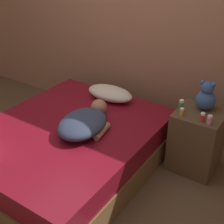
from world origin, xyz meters
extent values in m
plane|color=brown|center=(0.00, 0.00, 0.00)|extent=(12.00, 12.00, 0.00)
cube|color=#996B51|center=(0.00, 1.25, 1.30)|extent=(8.00, 0.06, 2.60)
cube|color=brown|center=(0.00, 0.00, 0.13)|extent=(1.59, 1.95, 0.25)
cube|color=maroon|center=(0.00, 0.00, 0.36)|extent=(1.56, 1.91, 0.22)
cube|color=brown|center=(1.08, 0.72, 0.32)|extent=(0.45, 0.44, 0.64)
ellipsoid|color=beige|center=(0.01, 0.76, 0.55)|extent=(0.57, 0.31, 0.15)
ellipsoid|color=#2D3851|center=(0.18, 0.04, 0.56)|extent=(0.53, 0.65, 0.17)
sphere|color=#A87556|center=(0.11, 0.40, 0.56)|extent=(0.17, 0.17, 0.17)
cylinder|color=#A87556|center=(0.36, 0.10, 0.51)|extent=(0.11, 0.27, 0.06)
sphere|color=#335693|center=(1.08, 0.83, 0.74)|extent=(0.19, 0.19, 0.19)
sphere|color=#335693|center=(1.08, 0.83, 0.87)|extent=(0.13, 0.13, 0.13)
sphere|color=#335693|center=(1.03, 0.83, 0.91)|extent=(0.05, 0.05, 0.05)
sphere|color=#335693|center=(1.13, 0.83, 0.91)|extent=(0.05, 0.05, 0.05)
cylinder|color=#3D8E4C|center=(0.90, 0.68, 0.68)|extent=(0.05, 0.05, 0.08)
cylinder|color=white|center=(0.90, 0.68, 0.74)|extent=(0.04, 0.04, 0.02)
cylinder|color=gold|center=(0.95, 0.59, 0.67)|extent=(0.04, 0.04, 0.06)
cylinder|color=white|center=(0.95, 0.59, 0.70)|extent=(0.04, 0.04, 0.02)
cylinder|color=pink|center=(1.22, 0.57, 0.68)|extent=(0.04, 0.04, 0.07)
cylinder|color=white|center=(1.22, 0.57, 0.72)|extent=(0.04, 0.04, 0.02)
cylinder|color=#B72D2D|center=(1.15, 0.58, 0.67)|extent=(0.04, 0.04, 0.07)
cylinder|color=white|center=(1.15, 0.58, 0.72)|extent=(0.04, 0.04, 0.02)
camera|label=1|loc=(1.83, -1.92, 2.11)|focal=50.00mm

